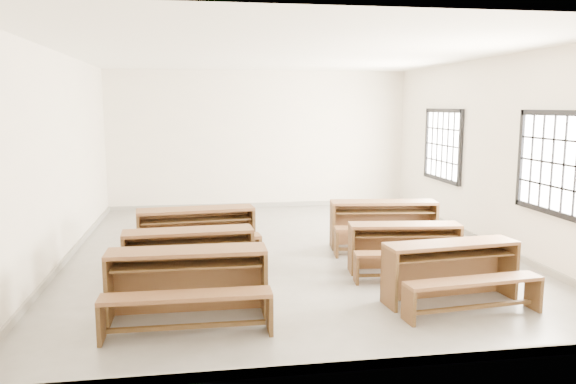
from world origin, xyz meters
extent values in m
plane|color=gray|center=(0.00, 0.00, 0.00)|extent=(8.50, 8.50, 0.00)
cube|color=white|center=(0.00, 0.00, 3.18)|extent=(7.00, 8.50, 0.05)
cube|color=beige|center=(0.00, 4.22, 1.60)|extent=(7.00, 0.05, 3.20)
cube|color=beige|center=(0.00, -4.22, 1.60)|extent=(7.00, 0.05, 3.20)
cube|color=beige|center=(-3.48, 0.00, 1.60)|extent=(0.05, 8.50, 3.20)
cube|color=beige|center=(3.48, 0.00, 1.60)|extent=(0.05, 8.50, 3.20)
cube|color=gray|center=(0.00, 4.23, 0.05)|extent=(7.00, 0.04, 0.10)
cube|color=gray|center=(0.00, -4.23, 0.05)|extent=(7.00, 0.04, 0.10)
cube|color=gray|center=(-3.48, 0.00, 0.05)|extent=(0.04, 8.50, 0.10)
cube|color=gray|center=(3.48, 0.00, 0.05)|extent=(0.04, 8.50, 0.10)
cube|color=white|center=(3.47, -1.80, 1.60)|extent=(0.02, 1.50, 1.30)
cube|color=black|center=(3.45, -1.80, 2.29)|extent=(0.06, 1.62, 0.08)
cube|color=black|center=(3.45, -1.80, 0.91)|extent=(0.06, 1.62, 0.08)
cube|color=black|center=(3.45, -1.01, 1.60)|extent=(0.06, 0.08, 1.46)
cube|color=white|center=(3.47, 1.80, 1.60)|extent=(0.02, 1.50, 1.30)
cube|color=black|center=(3.45, 1.80, 2.29)|extent=(0.06, 1.62, 0.08)
cube|color=black|center=(3.45, 1.80, 0.91)|extent=(0.06, 1.62, 0.08)
cube|color=black|center=(3.45, 1.01, 1.60)|extent=(0.06, 0.08, 1.46)
cube|color=black|center=(3.45, 2.59, 1.60)|extent=(0.06, 0.08, 1.46)
cube|color=brown|center=(-1.57, -2.69, 0.78)|extent=(1.78, 0.46, 0.04)
cube|color=brown|center=(-1.57, -2.49, 0.38)|extent=(1.77, 0.06, 0.75)
cube|color=#51341B|center=(-2.44, -2.68, 0.38)|extent=(0.05, 0.44, 0.75)
cube|color=#51341B|center=(-0.71, -2.70, 0.38)|extent=(0.05, 0.44, 0.75)
cube|color=#51341B|center=(-1.57, -2.71, 0.62)|extent=(1.64, 0.35, 0.02)
cube|color=brown|center=(-1.58, -3.23, 0.44)|extent=(1.78, 0.33, 0.04)
cube|color=#51341B|center=(-2.44, -3.23, 0.21)|extent=(0.05, 0.31, 0.42)
cube|color=#51341B|center=(-0.71, -3.24, 0.21)|extent=(0.05, 0.31, 0.42)
cube|color=#51341B|center=(-1.58, -3.23, 0.11)|extent=(1.64, 0.07, 0.04)
cube|color=brown|center=(-1.58, -1.52, 0.74)|extent=(1.72, 0.52, 0.04)
cube|color=brown|center=(-1.59, -1.33, 0.36)|extent=(1.70, 0.14, 0.72)
cube|color=#51341B|center=(-2.41, -1.57, 0.36)|extent=(0.07, 0.43, 0.72)
cube|color=#51341B|center=(-0.75, -1.48, 0.36)|extent=(0.07, 0.43, 0.72)
cube|color=#51341B|center=(-1.58, -1.55, 0.60)|extent=(1.59, 0.41, 0.02)
cube|color=brown|center=(-1.55, -2.05, 0.43)|extent=(1.72, 0.40, 0.04)
cube|color=#51341B|center=(-2.38, -2.09, 0.20)|extent=(0.06, 0.30, 0.40)
cube|color=#51341B|center=(-0.72, -2.00, 0.20)|extent=(0.06, 0.30, 0.40)
cube|color=#51341B|center=(-1.55, -2.05, 0.11)|extent=(1.57, 0.14, 0.04)
cube|color=brown|center=(-1.49, -0.20, 0.79)|extent=(1.84, 0.63, 0.05)
cube|color=brown|center=(-1.51, 0.00, 0.38)|extent=(1.80, 0.22, 0.77)
cube|color=#51341B|center=(-2.36, -0.28, 0.38)|extent=(0.09, 0.45, 0.77)
cube|color=#51341B|center=(-0.61, -0.11, 0.38)|extent=(0.09, 0.45, 0.77)
cube|color=#51341B|center=(-1.48, -0.22, 0.63)|extent=(1.69, 0.50, 0.02)
cube|color=brown|center=(-1.43, -0.75, 0.45)|extent=(1.82, 0.49, 0.05)
cube|color=#51341B|center=(-2.30, -0.83, 0.21)|extent=(0.08, 0.32, 0.43)
cube|color=#51341B|center=(-0.56, -0.66, 0.21)|extent=(0.08, 0.32, 0.43)
cube|color=#51341B|center=(-1.43, -0.75, 0.11)|extent=(1.66, 0.22, 0.05)
cube|color=brown|center=(1.59, -2.65, 0.73)|extent=(1.69, 0.58, 0.04)
cube|color=brown|center=(1.57, -2.46, 0.35)|extent=(1.66, 0.21, 0.71)
cube|color=#51341B|center=(0.79, -2.73, 0.35)|extent=(0.08, 0.42, 0.71)
cube|color=#51341B|center=(2.40, -2.56, 0.35)|extent=(0.08, 0.42, 0.71)
cube|color=#51341B|center=(1.59, -2.67, 0.58)|extent=(1.56, 0.46, 0.02)
cube|color=brown|center=(1.64, -3.15, 0.42)|extent=(1.68, 0.46, 0.04)
cube|color=#51341B|center=(0.84, -3.23, 0.20)|extent=(0.07, 0.29, 0.39)
cube|color=#51341B|center=(2.45, -3.07, 0.20)|extent=(0.07, 0.29, 0.39)
cube|color=#51341B|center=(1.64, -3.15, 0.10)|extent=(1.53, 0.21, 0.04)
cube|color=brown|center=(1.48, -1.37, 0.69)|extent=(1.62, 0.58, 0.04)
cube|color=brown|center=(1.50, -1.19, 0.34)|extent=(1.58, 0.23, 0.67)
cube|color=#51341B|center=(0.72, -1.28, 0.34)|extent=(0.09, 0.40, 0.67)
cube|color=#51341B|center=(2.25, -1.46, 0.34)|extent=(0.09, 0.40, 0.67)
cube|color=#51341B|center=(1.48, -1.39, 0.55)|extent=(1.49, 0.47, 0.02)
cube|color=brown|center=(1.42, -1.85, 0.40)|extent=(1.61, 0.47, 0.04)
cube|color=#51341B|center=(0.66, -1.76, 0.19)|extent=(0.07, 0.28, 0.38)
cube|color=#51341B|center=(2.19, -1.95, 0.19)|extent=(0.07, 0.28, 0.38)
cube|color=#51341B|center=(1.42, -1.85, 0.10)|extent=(1.46, 0.23, 0.04)
cube|color=brown|center=(1.64, 0.06, 0.78)|extent=(1.81, 0.65, 0.04)
cube|color=brown|center=(1.67, 0.25, 0.38)|extent=(1.77, 0.26, 0.75)
cube|color=#51341B|center=(0.79, 0.16, 0.38)|extent=(0.10, 0.45, 0.75)
cube|color=#51341B|center=(2.50, -0.05, 0.38)|extent=(0.10, 0.45, 0.75)
cube|color=#51341B|center=(1.64, 0.03, 0.62)|extent=(1.67, 0.53, 0.02)
cube|color=brown|center=(1.58, -0.48, 0.44)|extent=(1.80, 0.52, 0.04)
cube|color=#51341B|center=(0.72, -0.38, 0.21)|extent=(0.08, 0.31, 0.42)
cube|color=#51341B|center=(2.44, -0.59, 0.21)|extent=(0.08, 0.31, 0.42)
cube|color=#51341B|center=(1.58, -0.48, 0.11)|extent=(1.64, 0.25, 0.04)
camera|label=1|loc=(-1.42, -8.89, 2.39)|focal=35.00mm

